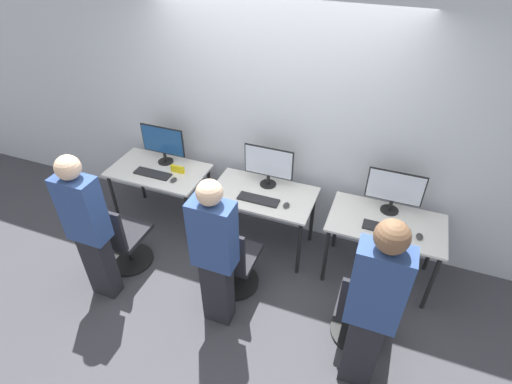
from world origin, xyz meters
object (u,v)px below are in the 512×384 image
(mouse_center, at_px, (286,205))
(mouse_right, at_px, (420,236))
(keyboard_center, at_px, (258,199))
(person_right, at_px, (373,306))
(office_chair_left, at_px, (122,241))
(monitor_center, at_px, (269,164))
(keyboard_right, at_px, (386,229))
(office_chair_center, at_px, (232,263))
(person_left, at_px, (88,226))
(monitor_right, at_px, (395,190))
(monitor_left, at_px, (163,143))
(person_center, at_px, (215,252))
(keyboard_left, at_px, (153,174))
(office_chair_right, at_px, (362,313))
(mouse_left, at_px, (174,180))

(mouse_center, distance_m, mouse_right, 1.25)
(keyboard_center, distance_m, person_right, 1.65)
(office_chair_left, height_order, monitor_center, monitor_center)
(office_chair_left, height_order, keyboard_right, office_chair_left)
(office_chair_center, relative_size, person_right, 0.51)
(mouse_center, height_order, keyboard_right, mouse_center)
(person_left, xyz_separation_m, office_chair_center, (1.15, 0.49, -0.51))
(person_left, relative_size, monitor_right, 3.01)
(monitor_left, height_order, office_chair_center, monitor_left)
(person_left, bearing_deg, monitor_left, 91.79)
(office_chair_left, distance_m, mouse_right, 2.89)
(person_center, bearing_deg, mouse_right, 30.47)
(keyboard_left, xyz_separation_m, office_chair_right, (2.45, -0.71, -0.38))
(keyboard_right, relative_size, person_right, 0.25)
(keyboard_left, xyz_separation_m, keyboard_center, (1.25, -0.02, 0.00))
(person_right, bearing_deg, person_center, 173.83)
(office_chair_center, relative_size, keyboard_right, 2.05)
(mouse_center, bearing_deg, person_left, -144.94)
(office_chair_left, relative_size, office_chair_center, 1.00)
(mouse_center, height_order, monitor_right, monitor_right)
(office_chair_left, xyz_separation_m, mouse_center, (1.53, 0.69, 0.39))
(monitor_right, bearing_deg, office_chair_center, -146.57)
(keyboard_left, bearing_deg, person_right, -23.35)
(office_chair_left, relative_size, keyboard_right, 2.05)
(monitor_left, distance_m, person_left, 1.35)
(person_left, height_order, keyboard_right, person_left)
(mouse_center, relative_size, person_right, 0.05)
(mouse_right, xyz_separation_m, office_chair_right, (-0.34, -0.70, -0.39))
(monitor_left, xyz_separation_m, office_chair_center, (1.19, -0.85, -0.63))
(office_chair_center, distance_m, mouse_right, 1.74)
(keyboard_left, xyz_separation_m, mouse_center, (1.54, -0.01, 0.01))
(person_left, height_order, monitor_right, person_left)
(person_center, height_order, keyboard_right, person_center)
(office_chair_center, xyz_separation_m, office_chair_right, (1.26, -0.14, 0.00))
(office_chair_left, distance_m, person_center, 1.32)
(mouse_right, bearing_deg, office_chair_left, -166.12)
(monitor_center, relative_size, person_right, 0.31)
(monitor_left, height_order, keyboard_center, monitor_left)
(mouse_left, distance_m, monitor_center, 1.04)
(mouse_center, relative_size, office_chair_center, 0.10)
(monitor_center, bearing_deg, mouse_right, -10.57)
(keyboard_left, relative_size, person_left, 0.27)
(office_chair_center, height_order, keyboard_right, office_chair_center)
(person_left, relative_size, office_chair_center, 1.83)
(office_chair_left, xyz_separation_m, keyboard_right, (2.49, 0.69, 0.38))
(monitor_right, relative_size, person_right, 0.31)
(office_chair_right, xyz_separation_m, person_right, (0.04, -0.37, 0.57))
(office_chair_left, xyz_separation_m, office_chair_center, (1.18, 0.13, 0.00))
(keyboard_center, relative_size, monitor_right, 0.80)
(mouse_center, bearing_deg, person_right, -48.20)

